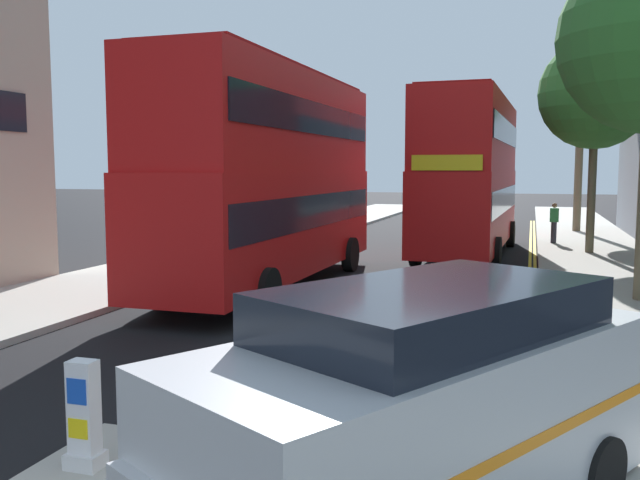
% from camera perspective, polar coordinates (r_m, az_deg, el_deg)
% --- Properties ---
extents(sidewalk_right, '(4.00, 80.00, 0.14)m').
position_cam_1_polar(sidewalk_right, '(17.45, 24.50, -4.64)').
color(sidewalk_right, '#ADA89E').
rests_on(sidewalk_right, ground).
extents(sidewalk_left, '(4.00, 80.00, 0.14)m').
position_cam_1_polar(sidewalk_left, '(20.36, -14.83, -2.85)').
color(sidewalk_left, '#ADA89E').
rests_on(sidewalk_left, ground).
extents(kerb_line_outer, '(0.10, 56.00, 0.01)m').
position_cam_1_polar(kerb_line_outer, '(15.35, 17.59, -6.02)').
color(kerb_line_outer, yellow).
rests_on(kerb_line_outer, ground).
extents(kerb_line_inner, '(0.10, 56.00, 0.01)m').
position_cam_1_polar(kerb_line_inner, '(15.35, 16.99, -6.00)').
color(kerb_line_inner, yellow).
rests_on(kerb_line_inner, ground).
extents(traffic_island, '(1.10, 2.20, 0.10)m').
position_cam_1_polar(traffic_island, '(7.68, -18.93, -17.86)').
color(traffic_island, '#ADA89E').
rests_on(traffic_island, ground).
extents(keep_left_bollard, '(0.36, 0.28, 1.11)m').
position_cam_1_polar(keep_left_bollard, '(7.48, -19.08, -13.94)').
color(keep_left_bollard, silver).
rests_on(keep_left_bollard, traffic_island).
extents(double_decker_bus_away, '(2.88, 10.83, 5.64)m').
position_cam_1_polar(double_decker_bus_away, '(17.90, -4.15, 5.66)').
color(double_decker_bus_away, red).
rests_on(double_decker_bus_away, ground).
extents(double_decker_bus_oncoming, '(3.08, 10.88, 5.64)m').
position_cam_1_polar(double_decker_bus_oncoming, '(25.07, 12.41, 5.61)').
color(double_decker_bus_oncoming, red).
rests_on(double_decker_bus_oncoming, ground).
extents(taxi_minivan, '(4.02, 5.10, 2.12)m').
position_cam_1_polar(taxi_minivan, '(6.04, 7.99, -13.85)').
color(taxi_minivan, silver).
rests_on(taxi_minivan, ground).
extents(pedestrian_far, '(0.34, 0.22, 1.62)m').
position_cam_1_polar(pedestrian_far, '(29.07, 18.94, 1.42)').
color(pedestrian_far, '#2D2D38').
rests_on(pedestrian_far, sidewalk_right).
extents(street_tree_near, '(3.34, 3.34, 8.37)m').
position_cam_1_polar(street_tree_near, '(35.30, 20.99, 11.49)').
color(street_tree_near, '#6B6047').
rests_on(street_tree_near, sidewalk_right).
extents(street_tree_mid, '(3.91, 3.91, 7.57)m').
position_cam_1_polar(street_tree_mid, '(26.30, 22.01, 11.24)').
color(street_tree_mid, '#6B6047').
rests_on(street_tree_mid, sidewalk_right).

